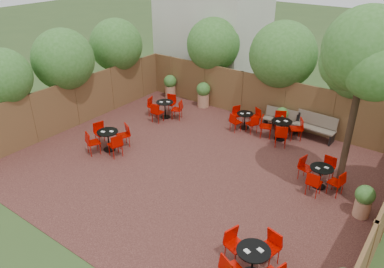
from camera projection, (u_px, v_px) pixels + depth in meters
The scene contains 11 objects.
ground at pixel (193, 168), 12.98m from camera, with size 80.00×80.00×0.00m, color #354F23.
courtyard_paving at pixel (193, 168), 12.98m from camera, with size 12.00×10.00×0.02m, color #361816.
fence_back at pixel (262, 98), 16.12m from camera, with size 12.00×0.08×2.00m, color brown.
fence_left at pixel (77, 102), 15.69m from camera, with size 0.08×10.00×2.00m, color brown.
neighbour_building at pixel (214, 7), 19.28m from camera, with size 5.00×4.00×8.00m, color beige.
overhang_foliage at pixel (220, 63), 14.62m from camera, with size 15.72×10.63×2.78m.
courtyard_tree at pixel (365, 57), 9.92m from camera, with size 2.56×2.46×5.60m.
park_bench_left at pixel (281, 119), 15.50m from camera, with size 1.44×0.59×0.87m.
park_bench_right at pixel (315, 126), 14.72m from camera, with size 1.64×0.59×1.00m.
bistro_tables at pixel (221, 147), 13.38m from camera, with size 8.94×8.38×0.90m.
planters at pixel (225, 108), 16.13m from camera, with size 10.76×4.53×1.18m.
Camera 1 is at (6.49, -8.91, 6.97)m, focal length 35.14 mm.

